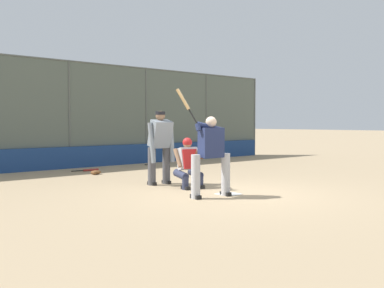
{
  "coord_description": "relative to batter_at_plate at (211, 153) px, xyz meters",
  "views": [
    {
      "loc": [
        6.91,
        6.66,
        1.53
      ],
      "look_at": [
        0.16,
        -1.0,
        1.05
      ],
      "focal_mm": 42.0,
      "sensor_mm": 36.0,
      "label": 1
    }
  ],
  "objects": [
    {
      "name": "backstop_fence",
      "position": [
        -0.55,
        -7.46,
        1.0
      ],
      "size": [
        19.07,
        0.08,
        3.64
      ],
      "color": "#515651",
      "rests_on": "ground_plane"
    },
    {
      "name": "fielding_glove_on_dirt",
      "position": [
        -0.25,
        -5.19,
        -0.85
      ],
      "size": [
        0.34,
        0.26,
        0.12
      ],
      "color": "brown",
      "rests_on": "ground_plane"
    },
    {
      "name": "batter_at_plate",
      "position": [
        0.0,
        0.0,
        0.0
      ],
      "size": [
        0.97,
        0.76,
        2.24
      ],
      "rotation": [
        0.0,
        0.0,
        -0.17
      ],
      "color": "#B7B7BC",
      "rests_on": "ground_plane"
    },
    {
      "name": "ground_plane",
      "position": [
        -0.55,
        -0.01,
        -0.91
      ],
      "size": [
        160.0,
        160.0,
        0.0
      ],
      "primitive_type": "plane",
      "color": "tan"
    },
    {
      "name": "umpire_home",
      "position": [
        -0.36,
        -2.18,
        0.08
      ],
      "size": [
        0.74,
        0.48,
        1.82
      ],
      "rotation": [
        0.0,
        0.0,
        -0.08
      ],
      "color": "#4C4C51",
      "rests_on": "ground_plane"
    },
    {
      "name": "spare_bat_first_base_side",
      "position": [
        -0.55,
        -6.16,
        -0.87
      ],
      "size": [
        0.91,
        0.11,
        0.07
      ],
      "rotation": [
        0.0,
        0.0,
        3.08
      ],
      "color": "black",
      "rests_on": "ground_plane"
    },
    {
      "name": "padding_wall",
      "position": [
        -0.55,
        -7.36,
        -0.55
      ],
      "size": [
        18.61,
        0.18,
        0.72
      ],
      "primitive_type": "cube",
      "color": "navy",
      "rests_on": "ground_plane"
    },
    {
      "name": "home_plate_marker",
      "position": [
        -0.55,
        -0.01,
        -0.9
      ],
      "size": [
        0.43,
        0.43,
        0.01
      ],
      "primitive_type": "cube",
      "color": "white",
      "rests_on": "ground_plane"
    },
    {
      "name": "catcher_behind_plate",
      "position": [
        -0.51,
        -1.26,
        -0.29
      ],
      "size": [
        0.65,
        0.79,
        1.19
      ],
      "rotation": [
        0.0,
        0.0,
        -0.16
      ],
      "color": "#2D334C",
      "rests_on": "ground_plane"
    },
    {
      "name": "spare_bat_by_padding",
      "position": [
        -3.44,
        -6.73,
        -0.87
      ],
      "size": [
        0.8,
        0.46,
        0.07
      ],
      "rotation": [
        0.0,
        0.0,
        3.63
      ],
      "color": "black",
      "rests_on": "ground_plane"
    }
  ]
}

